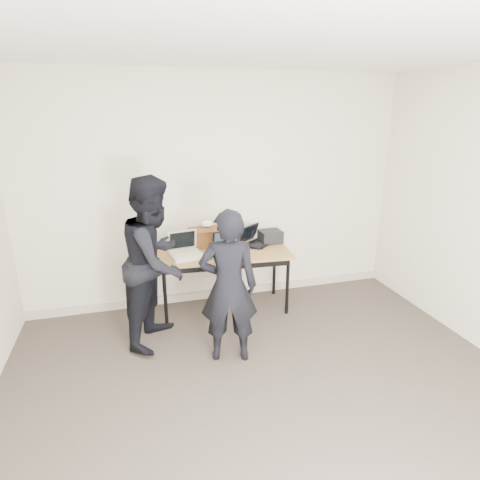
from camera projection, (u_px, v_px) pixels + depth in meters
name	position (u px, v px, depth m)	size (l,w,h in m)	color
room	(291.00, 257.00, 2.64)	(4.60, 4.60, 2.80)	#3E362F
desk	(224.00, 257.00, 4.59)	(1.54, 0.75, 0.72)	olive
laptop_beige	(186.00, 252.00, 4.43)	(0.38, 0.38, 0.27)	beige
laptop_center	(229.00, 249.00, 4.52)	(0.34, 0.33, 0.25)	black
laptop_right	(255.00, 240.00, 4.83)	(0.43, 0.42, 0.23)	black
leather_satchel	(204.00, 237.00, 4.70)	(0.37, 0.20, 0.25)	#5C3418
tissue	(207.00, 224.00, 4.66)	(0.13, 0.10, 0.08)	white
equipment_box	(270.00, 237.00, 4.89)	(0.26, 0.22, 0.15)	black
power_brick	(208.00, 258.00, 4.36)	(0.08, 0.05, 0.03)	black
cables	(238.00, 251.00, 4.59)	(0.91, 0.42, 0.01)	silver
person_typist	(229.00, 287.00, 3.65)	(0.54, 0.35, 1.47)	black
person_observer	(155.00, 261.00, 3.94)	(0.83, 0.64, 1.70)	black
baseboard	(219.00, 293.00, 5.09)	(4.50, 0.03, 0.10)	#B1A492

